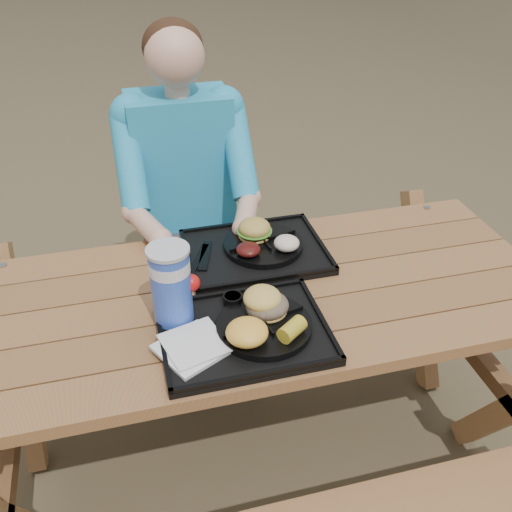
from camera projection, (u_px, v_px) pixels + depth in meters
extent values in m
plane|color=#999999|center=(256.00, 451.00, 2.13)|extent=(60.00, 60.00, 0.00)
cube|color=black|center=(244.00, 334.00, 1.54)|extent=(0.45, 0.35, 0.02)
cube|color=black|center=(255.00, 253.00, 1.87)|extent=(0.45, 0.35, 0.02)
cylinder|color=black|center=(264.00, 326.00, 1.54)|extent=(0.26, 0.26, 0.02)
cylinder|color=black|center=(263.00, 245.00, 1.87)|extent=(0.26, 0.26, 0.02)
cube|color=silver|center=(191.00, 348.00, 1.47)|extent=(0.21, 0.21, 0.02)
cylinder|color=#1940BC|center=(171.00, 286.00, 1.52)|extent=(0.11, 0.11, 0.22)
cylinder|color=black|center=(233.00, 300.00, 1.62)|extent=(0.06, 0.06, 0.03)
cylinder|color=gold|center=(252.00, 297.00, 1.63)|extent=(0.05, 0.05, 0.03)
ellipsoid|color=yellow|center=(247.00, 332.00, 1.46)|extent=(0.11, 0.11, 0.06)
cube|color=black|center=(205.00, 256.00, 1.83)|extent=(0.07, 0.17, 0.01)
ellipsoid|color=#4A100E|center=(248.00, 250.00, 1.80)|extent=(0.08, 0.08, 0.04)
ellipsoid|color=beige|center=(287.00, 243.00, 1.82)|extent=(0.08, 0.08, 0.05)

